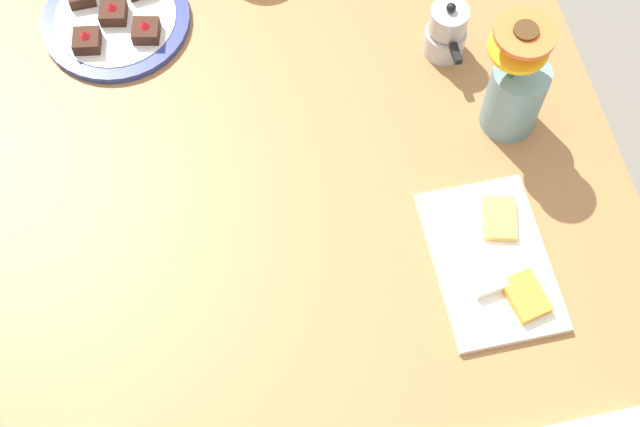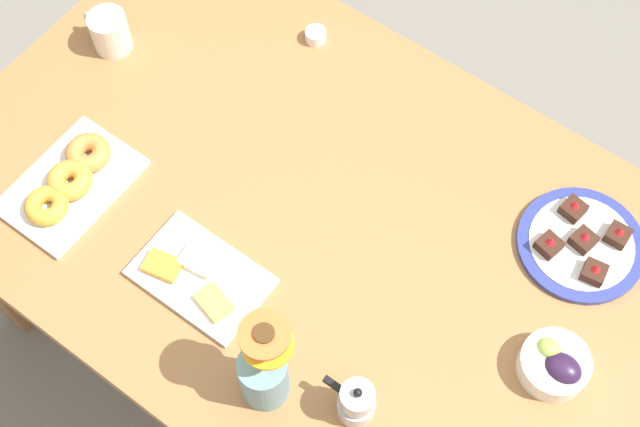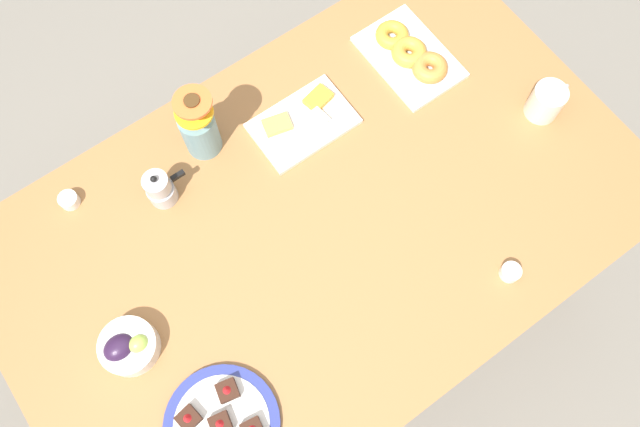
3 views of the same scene
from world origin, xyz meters
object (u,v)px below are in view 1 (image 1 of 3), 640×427
at_px(dessert_plate, 115,19).
at_px(moka_pot, 446,32).
at_px(cheese_platter, 493,262).
at_px(flower_vase, 515,91).
at_px(dining_table, 320,247).

relative_size(dessert_plate, moka_pot, 2.16).
height_order(cheese_platter, dessert_plate, dessert_plate).
bearing_deg(cheese_platter, moka_pot, 175.19).
distance_m(flower_vase, moka_pot, 0.17).
bearing_deg(flower_vase, cheese_platter, -21.49).
bearing_deg(cheese_platter, dining_table, -116.47).
bearing_deg(dessert_plate, moka_pot, 72.19).
xyz_separation_m(dining_table, cheese_platter, (0.12, 0.24, 0.10)).
xyz_separation_m(dining_table, flower_vase, (-0.12, 0.34, 0.17)).
bearing_deg(dessert_plate, cheese_platter, 41.42).
relative_size(cheese_platter, flower_vase, 1.05).
relative_size(dessert_plate, flower_vase, 1.04).
bearing_deg(moka_pot, dessert_plate, -107.81).
bearing_deg(moka_pot, flower_vase, 21.32).
distance_m(dining_table, cheese_platter, 0.29).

